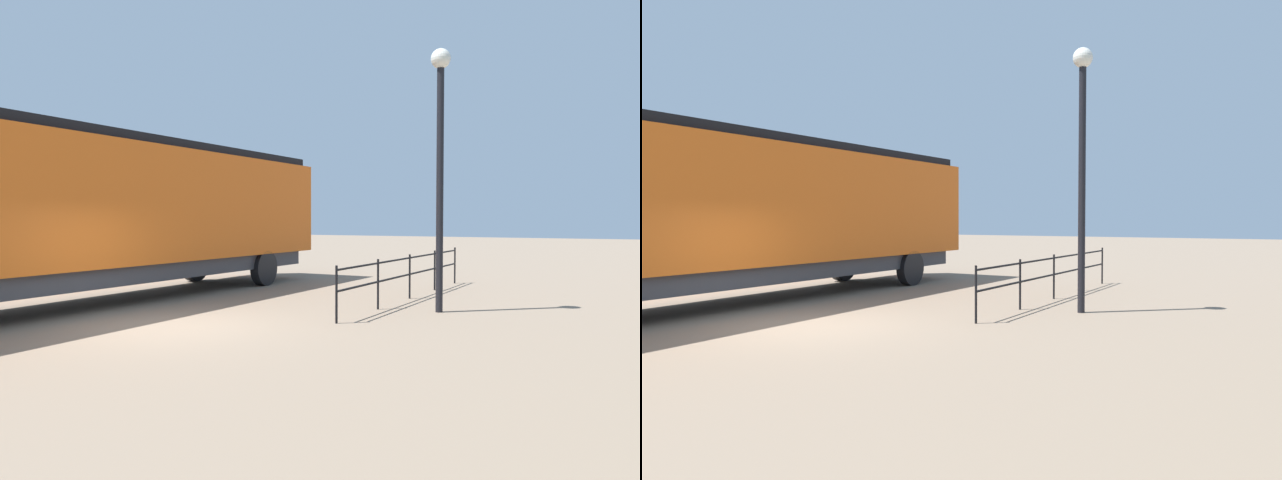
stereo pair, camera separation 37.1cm
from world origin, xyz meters
TOP-DOWN VIEW (x-y plane):
  - ground_plane at (0.00, 0.00)m, footprint 120.00×120.00m
  - locomotive at (-3.76, 2.62)m, footprint 3.08×15.48m
  - lamp_post at (4.13, 4.37)m, footprint 0.44×0.44m
  - platform_fence at (2.75, 6.25)m, footprint 0.05×8.63m

SIDE VIEW (x-z plane):
  - ground_plane at x=0.00m, z-range 0.00..0.00m
  - platform_fence at x=2.75m, z-range 0.18..1.35m
  - locomotive at x=-3.76m, z-range 0.25..4.42m
  - lamp_post at x=4.13m, z-range 0.93..6.81m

